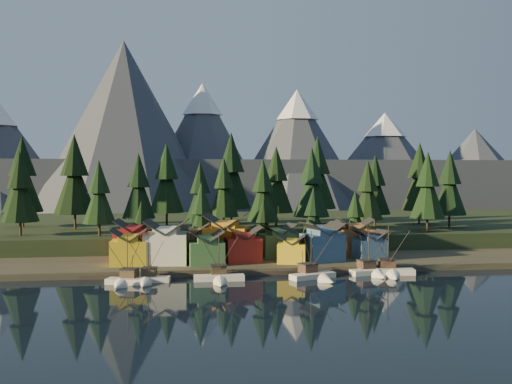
{
  "coord_description": "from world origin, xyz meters",
  "views": [
    {
      "loc": [
        -18.23,
        -114.26,
        23.77
      ],
      "look_at": [
        1.51,
        30.0,
        18.69
      ],
      "focal_mm": 40.0,
      "sensor_mm": 36.0,
      "label": 1
    }
  ],
  "objects": [
    {
      "name": "house_back_2",
      "position": [
        -6.14,
        31.89,
        7.52
      ],
      "size": [
        12.76,
        12.09,
        11.47
      ],
      "rotation": [
        0.0,
        0.0,
        -0.23
      ],
      "color": "orange",
      "rests_on": "shore_strip"
    },
    {
      "name": "boat_6",
      "position": [
        30.03,
        10.71,
        2.26
      ],
      "size": [
        12.36,
        13.13,
        12.56
      ],
      "rotation": [
        0.0,
        0.0,
        -0.17
      ],
      "color": "silver",
      "rests_on": "ground"
    },
    {
      "name": "tree_shore_1",
      "position": [
        -12.0,
        40.0,
        12.23
      ],
      "size": [
        8.43,
        8.43,
        19.64
      ],
      "color": "#332319",
      "rests_on": "shore_strip"
    },
    {
      "name": "tree_hill_0",
      "position": [
        -62.0,
        52.0,
        18.96
      ],
      "size": [
        10.17,
        10.17,
        23.7
      ],
      "color": "#332319",
      "rests_on": "hillside"
    },
    {
      "name": "boat_2",
      "position": [
        -9.45,
        8.56,
        2.11
      ],
      "size": [
        11.38,
        12.36,
        11.77
      ],
      "rotation": [
        0.0,
        0.0,
        -0.02
      ],
      "color": "white",
      "rests_on": "ground"
    },
    {
      "name": "house_front_5",
      "position": [
        17.53,
        24.29,
        6.55
      ],
      "size": [
        10.74,
        10.1,
        9.61
      ],
      "rotation": [
        0.0,
        0.0,
        0.22
      ],
      "color": "#34567C",
      "rests_on": "shore_strip"
    },
    {
      "name": "tree_hill_10",
      "position": [
        30.0,
        80.0,
        22.65
      ],
      "size": [
        13.07,
        13.07,
        30.44
      ],
      "color": "#332319",
      "rests_on": "hillside"
    },
    {
      "name": "tree_hill_16",
      "position": [
        -68.0,
        78.0,
        22.13
      ],
      "size": [
        12.67,
        12.67,
        29.51
      ],
      "color": "#332319",
      "rests_on": "hillside"
    },
    {
      "name": "tree_hill_11",
      "position": [
        38.0,
        50.0,
        17.75
      ],
      "size": [
        9.23,
        9.23,
        21.49
      ],
      "color": "#332319",
      "rests_on": "hillside"
    },
    {
      "name": "house_back_0",
      "position": [
        -29.65,
        34.5,
        6.77
      ],
      "size": [
        9.93,
        9.6,
        10.04
      ],
      "rotation": [
        0.0,
        0.0,
        -0.09
      ],
      "color": "maroon",
      "rests_on": "shore_strip"
    },
    {
      "name": "boat_4",
      "position": [
        11.92,
        8.16,
        2.18
      ],
      "size": [
        11.28,
        11.71,
        11.87
      ],
      "rotation": [
        0.0,
        0.0,
        0.37
      ],
      "color": "silver",
      "rests_on": "ground"
    },
    {
      "name": "shore_strip",
      "position": [
        0.0,
        40.0,
        0.75
      ],
      "size": [
        400.0,
        50.0,
        1.5
      ],
      "primitive_type": "cube",
      "color": "#343126",
      "rests_on": "ground"
    },
    {
      "name": "tree_hill_8",
      "position": [
        14.0,
        72.0,
        20.51
      ],
      "size": [
        11.39,
        11.39,
        26.54
      ],
      "color": "#332319",
      "rests_on": "hillside"
    },
    {
      "name": "tree_hill_6",
      "position": [
        -4.0,
        65.0,
        18.37
      ],
      "size": [
        9.72,
        9.72,
        22.64
      ],
      "color": "#332319",
      "rests_on": "hillside"
    },
    {
      "name": "boat_0",
      "position": [
        -29.45,
        7.64,
        2.32
      ],
      "size": [
        9.35,
        9.96,
        11.53
      ],
      "rotation": [
        0.0,
        0.0,
        -0.28
      ],
      "color": "silver",
      "rests_on": "ground"
    },
    {
      "name": "house_front_3",
      "position": [
        -2.53,
        25.75,
        6.09
      ],
      "size": [
        9.36,
        9.0,
        8.73
      ],
      "rotation": [
        0.0,
        0.0,
        0.1
      ],
      "color": "maroon",
      "rests_on": "shore_strip"
    },
    {
      "name": "house_back_4",
      "position": [
        20.29,
        34.16,
        6.43
      ],
      "size": [
        9.65,
        9.36,
        9.39
      ],
      "rotation": [
        0.0,
        0.0,
        -0.14
      ],
      "color": "beige",
      "rests_on": "shore_strip"
    },
    {
      "name": "tree_shore_4",
      "position": [
        31.0,
        40.0,
        10.96
      ],
      "size": [
        7.44,
        7.44,
        17.33
      ],
      "color": "#332319",
      "rests_on": "shore_strip"
    },
    {
      "name": "house_back_5",
      "position": [
        29.13,
        33.65,
        6.66
      ],
      "size": [
        10.1,
        10.19,
        9.83
      ],
      "rotation": [
        0.0,
        0.0,
        -0.17
      ],
      "color": "#976135",
      "rests_on": "shore_strip"
    },
    {
      "name": "tree_hill_13",
      "position": [
        56.0,
        48.0,
        19.15
      ],
      "size": [
        10.33,
        10.33,
        24.05
      ],
      "color": "#332319",
      "rests_on": "hillside"
    },
    {
      "name": "ground",
      "position": [
        0.0,
        0.0,
        0.0
      ],
      "size": [
        500.0,
        500.0,
        0.0
      ],
      "primitive_type": "plane",
      "color": "black",
      "rests_on": "ground"
    },
    {
      "name": "tree_shore_3",
      "position": [
        19.0,
        40.0,
        11.49
      ],
      "size": [
        7.85,
        7.85,
        18.28
      ],
      "color": "#332319",
      "rests_on": "shore_strip"
    },
    {
      "name": "tree_hill_9",
      "position": [
        22.0,
        55.0,
        19.94
      ],
      "size": [
        10.95,
        10.95,
        25.51
      ],
      "color": "#332319",
      "rests_on": "hillside"
    },
    {
      "name": "tree_shore_2",
      "position": [
        5.0,
        40.0,
        9.73
      ],
      "size": [
        6.47,
        6.47,
        15.07
      ],
      "color": "#332319",
      "rests_on": "shore_strip"
    },
    {
      "name": "house_front_4",
      "position": [
        9.4,
        22.71,
        5.15
      ],
      "size": [
        8.38,
        8.77,
        6.95
      ],
      "rotation": [
        0.0,
        0.0,
        -0.25
      ],
      "color": "yellow",
      "rests_on": "shore_strip"
    },
    {
      "name": "house_front_1",
      "position": [
        -21.07,
        25.55,
        7.07
      ],
      "size": [
        11.21,
        10.84,
        10.59
      ],
      "rotation": [
        0.0,
        0.0,
        -0.1
      ],
      "color": "beige",
      "rests_on": "shore_strip"
    },
    {
      "name": "tree_hill_15",
      "position": [
        0.0,
        82.0,
        23.29
      ],
      "size": [
        13.57,
        13.57,
        31.62
      ],
      "color": "#332319",
      "rests_on": "hillside"
    },
    {
      "name": "tree_hill_4",
      "position": [
        -22.0,
        75.0,
        21.05
      ],
      "size": [
        11.82,
        11.82,
        27.54
      ],
      "color": "#332319",
      "rests_on": "hillside"
    },
    {
      "name": "mountain_ridge",
      "position": [
        -4.2,
        213.59,
        26.06
      ],
      "size": [
        560.0,
        190.0,
        90.0
      ],
      "color": "#4C4F62",
      "rests_on": "ground"
    },
    {
      "name": "house_back_1",
      "position": [
        -14.12,
        33.77,
        6.17
      ],
      "size": [
        8.37,
        8.47,
        8.9
      ],
      "rotation": [
        0.0,
        0.0,
        -0.06
      ],
      "color": "#905D33",
      "rests_on": "shore_strip"
    },
    {
      "name": "house_front_2",
      "position": [
        -11.65,
        23.11,
        5.76
      ],
      "size": [
        8.86,
        8.93,
        8.12
      ],
      "rotation": [
        0.0,
        0.0,
        0.07
      ],
      "color": "#3F703C",
      "rests_on": "shore_strip"
    },
    {
      "name": "hillside",
      "position": [
        0.0,
        90.0,
        3.0
      ],
      "size": [
        420.0,
        100.0,
        6.0
      ],
      "primitive_type": "cube",
      "color": "black",
      "rests_on": "ground"
    },
    {
      "name": "tree_hill_7",
      "position": [
        6.0,
        48.0,
        17.89
      ],
      "size": [
        9.34,
        9.34,
        21.75
      ],
      "color": "#332319",
      "rests_on": "hillside"
    },
    {
      "name": "boat_5",
      "position": [
        25.96,
        11.34,
        2.38
      ],
      "size": [
        9.69,
        10.31,
        11.93
      ],
      "rotation": [
        0.0,
        0.0,
        0.18
      ],
      "color": "white",
      "rests_on": "ground"
    },
    {
      "name": "house_front_6",
      "position": [
        30.34,
        25.64,
        5.38
      ],
      "size": [
        7.99,
        7.62,
        7.38
      ],
      "rotation": [
        0.0,
        0.0,
        0.09
      ],
      "color": "#325278",
      "rests_on": "shore_strip"
    },
    {
      "name": "house_front_0",
      "position": [
        -29.96,
        24.93,
        6.01
      ],
      "size": [
        8.69,
        8.23,
        8.59
      ],
      "rotation": [
        0.0,
        0.0,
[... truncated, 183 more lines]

